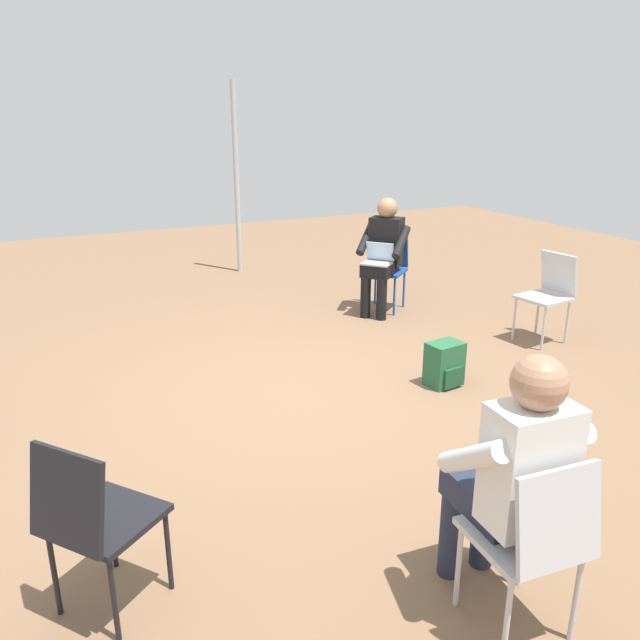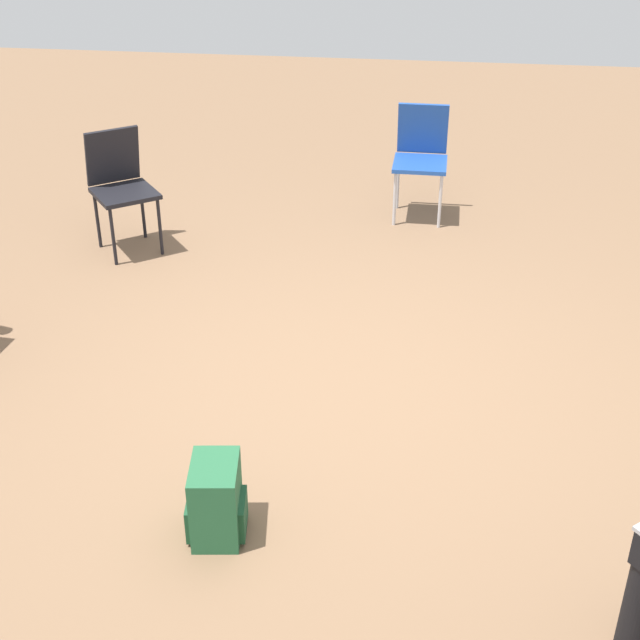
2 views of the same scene
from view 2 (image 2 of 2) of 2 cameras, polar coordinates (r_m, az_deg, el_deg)
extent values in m
plane|color=brown|center=(4.80, 0.79, -4.81)|extent=(15.43, 15.43, 0.00)
cube|color=#1E4799|center=(6.85, 6.42, 9.90)|extent=(0.41, 0.41, 0.03)
cylinder|color=#B7B7BC|center=(6.77, 7.70, 7.53)|extent=(0.02, 0.02, 0.42)
cylinder|color=#B7B7BC|center=(6.78, 4.80, 7.73)|extent=(0.02, 0.02, 0.42)
cylinder|color=#B7B7BC|center=(7.09, 7.77, 8.54)|extent=(0.02, 0.02, 0.42)
cylinder|color=#B7B7BC|center=(7.10, 5.00, 8.73)|extent=(0.02, 0.02, 0.42)
cube|color=#1E4799|center=(6.97, 6.60, 12.08)|extent=(0.38, 0.10, 0.40)
cube|color=black|center=(6.39, -12.37, 7.92)|extent=(0.56, 0.56, 0.03)
cylinder|color=black|center=(6.37, -10.21, 5.89)|extent=(0.02, 0.02, 0.42)
cylinder|color=black|center=(6.28, -13.10, 5.21)|extent=(0.02, 0.02, 0.42)
cylinder|color=black|center=(6.67, -11.27, 6.87)|extent=(0.02, 0.02, 0.42)
cylinder|color=black|center=(6.58, -14.05, 6.23)|extent=(0.02, 0.02, 0.42)
cube|color=black|center=(6.49, -13.14, 10.19)|extent=(0.36, 0.31, 0.40)
cylinder|color=black|center=(3.56, 19.67, -16.89)|extent=(0.11, 0.11, 0.45)
cube|color=#235B38|center=(3.88, -6.68, -11.35)|extent=(0.24, 0.30, 0.36)
cube|color=#1C492C|center=(3.93, -6.61, -12.24)|extent=(0.27, 0.23, 0.16)
camera|label=1|loc=(7.36, -33.00, 20.42)|focal=35.00mm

